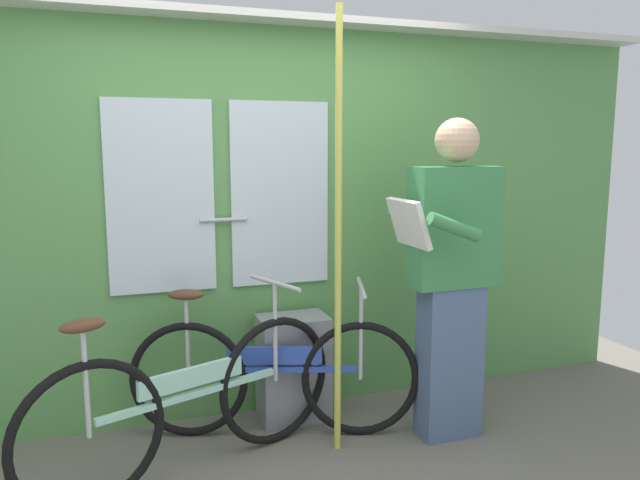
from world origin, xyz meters
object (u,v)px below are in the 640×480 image
at_px(bicycle_leaning_behind, 191,402).
at_px(handrail_pole, 338,238).
at_px(passenger_reading_newspaper, 451,273).
at_px(trash_bin_by_wall, 293,368).
at_px(bicycle_near_door, 273,375).

relative_size(bicycle_leaning_behind, handrail_pole, 0.70).
height_order(passenger_reading_newspaper, trash_bin_by_wall, passenger_reading_newspaper).
height_order(bicycle_near_door, handrail_pole, handrail_pole).
bearing_deg(passenger_reading_newspaper, bicycle_leaning_behind, -2.87).
bearing_deg(trash_bin_by_wall, bicycle_near_door, -133.05).
bearing_deg(trash_bin_by_wall, bicycle_leaning_behind, -145.76).
height_order(bicycle_leaning_behind, trash_bin_by_wall, bicycle_leaning_behind).
distance_m(passenger_reading_newspaper, trash_bin_by_wall, 1.11).
bearing_deg(handrail_pole, passenger_reading_newspaper, -4.85).
distance_m(passenger_reading_newspaper, handrail_pole, 0.69).
relative_size(passenger_reading_newspaper, handrail_pole, 0.77).
bearing_deg(passenger_reading_newspaper, trash_bin_by_wall, -33.83).
xyz_separation_m(bicycle_near_door, passenger_reading_newspaper, (0.94, -0.31, 0.59)).
distance_m(bicycle_leaning_behind, trash_bin_by_wall, 0.80).
relative_size(bicycle_leaning_behind, trash_bin_by_wall, 2.58).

